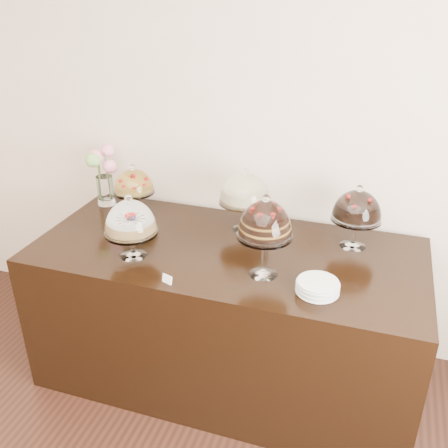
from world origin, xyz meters
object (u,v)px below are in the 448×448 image
(cake_stand_choco_layer, at_px, (265,222))
(cake_stand_cheesecake, at_px, (245,191))
(cake_stand_sugar_sponge, at_px, (130,220))
(cake_stand_dark_choco, at_px, (357,208))
(flower_vase, at_px, (103,173))
(display_counter, at_px, (227,313))
(cake_stand_fruit_tart, at_px, (134,184))
(plate_stack, at_px, (318,287))

(cake_stand_choco_layer, bearing_deg, cake_stand_cheesecake, 116.76)
(cake_stand_sugar_sponge, distance_m, cake_stand_dark_choco, 1.24)
(flower_vase, bearing_deg, cake_stand_dark_choco, -3.01)
(display_counter, relative_size, cake_stand_sugar_sponge, 6.07)
(cake_stand_fruit_tart, bearing_deg, plate_stack, -22.72)
(cake_stand_choco_layer, xyz_separation_m, cake_stand_dark_choco, (0.41, 0.45, -0.06))
(display_counter, xyz_separation_m, cake_stand_cheesecake, (0.03, 0.27, 0.70))
(cake_stand_fruit_tart, bearing_deg, flower_vase, 160.77)
(display_counter, distance_m, plate_stack, 0.78)
(flower_vase, distance_m, plate_stack, 1.66)
(cake_stand_choco_layer, xyz_separation_m, cake_stand_fruit_tart, (-0.96, 0.44, -0.08))
(display_counter, bearing_deg, cake_stand_choco_layer, -36.78)
(flower_vase, bearing_deg, cake_stand_fruit_tart, -19.23)
(cake_stand_sugar_sponge, relative_size, cake_stand_cheesecake, 0.92)
(cake_stand_cheesecake, height_order, flower_vase, cake_stand_cheesecake)
(flower_vase, bearing_deg, cake_stand_choco_layer, -23.59)
(cake_stand_cheesecake, bearing_deg, plate_stack, -46.03)
(cake_stand_choco_layer, distance_m, cake_stand_fruit_tart, 1.06)
(cake_stand_dark_choco, bearing_deg, cake_stand_cheesecake, 178.90)
(cake_stand_choco_layer, bearing_deg, display_counter, 143.22)
(cake_stand_cheesecake, xyz_separation_m, flower_vase, (-1.00, 0.07, -0.03))
(cake_stand_sugar_sponge, relative_size, plate_stack, 1.76)
(cake_stand_choco_layer, distance_m, cake_stand_cheesecake, 0.52)
(cake_stand_choco_layer, relative_size, cake_stand_cheesecake, 1.14)
(display_counter, distance_m, cake_stand_dark_choco, 1.00)
(cake_stand_cheesecake, relative_size, cake_stand_fruit_tart, 1.14)
(display_counter, bearing_deg, flower_vase, 160.55)
(cake_stand_fruit_tart, relative_size, flower_vase, 0.88)
(cake_stand_dark_choco, relative_size, flower_vase, 0.96)
(cake_stand_sugar_sponge, xyz_separation_m, plate_stack, (1.02, -0.04, -0.19))
(display_counter, xyz_separation_m, cake_stand_fruit_tart, (-0.70, 0.25, 0.67))
(cake_stand_choco_layer, distance_m, plate_stack, 0.40)
(cake_stand_choco_layer, bearing_deg, cake_stand_fruit_tart, 155.20)
(plate_stack, bearing_deg, display_counter, 153.47)
(cake_stand_choco_layer, height_order, plate_stack, cake_stand_choco_layer)
(display_counter, distance_m, cake_stand_fruit_tart, 1.00)
(cake_stand_sugar_sponge, bearing_deg, cake_stand_cheesecake, 45.47)
(display_counter, bearing_deg, cake_stand_fruit_tart, 160.46)
(cake_stand_sugar_sponge, bearing_deg, plate_stack, -2.47)
(plate_stack, bearing_deg, cake_stand_fruit_tart, 157.28)
(cake_stand_dark_choco, distance_m, flower_vase, 1.65)
(cake_stand_choco_layer, relative_size, plate_stack, 2.17)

